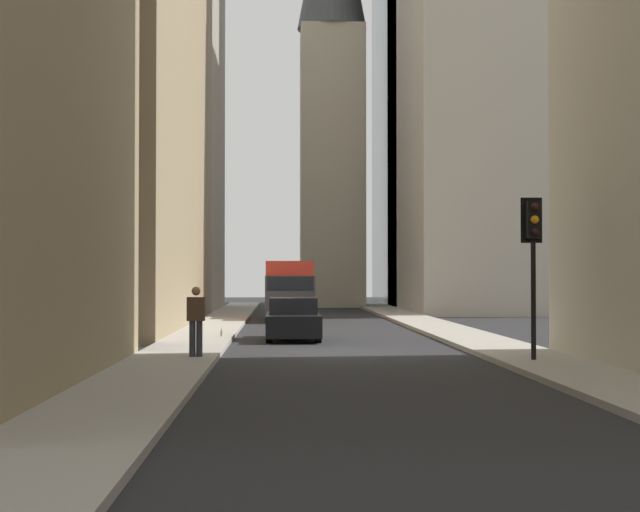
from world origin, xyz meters
TOP-DOWN VIEW (x-y plane):
  - ground_plane at (0.00, 0.00)m, footprint 135.00×135.00m
  - sidewalk_right at (0.00, 4.50)m, footprint 90.00×2.20m
  - sidewalk_left at (0.00, -4.50)m, footprint 90.00×2.20m
  - building_left_far at (30.77, -10.60)m, footprint 16.82×10.00m
  - building_right_far at (31.60, 10.60)m, footprint 12.02×10.00m
  - church_spire at (38.83, -1.71)m, footprint 4.80×4.80m
  - delivery_truck at (19.10, 1.40)m, footprint 6.46×2.25m
  - sedan_black at (5.24, 1.40)m, footprint 4.30×1.78m
  - traffic_light_foreground at (-4.02, -4.26)m, footprint 0.43×0.52m
  - pedestrian at (-2.84, 3.93)m, footprint 0.26×0.44m
  - discarded_bottle at (4.99, 3.78)m, footprint 0.07×0.07m

SIDE VIEW (x-z plane):
  - ground_plane at x=0.00m, z-range 0.00..0.00m
  - sidewalk_right at x=0.00m, z-range 0.00..0.14m
  - sidewalk_left at x=0.00m, z-range 0.00..0.14m
  - discarded_bottle at x=4.99m, z-range 0.11..0.38m
  - sedan_black at x=5.24m, z-range -0.04..1.37m
  - pedestrian at x=-2.84m, z-range 0.22..1.96m
  - delivery_truck at x=19.10m, z-range 0.04..2.88m
  - traffic_light_foreground at x=-4.02m, z-range 1.06..4.97m
  - building_right_far at x=31.60m, z-range 0.00..23.69m
  - building_left_far at x=30.77m, z-range 0.00..26.46m
  - church_spire at x=38.83m, z-range 0.75..32.80m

